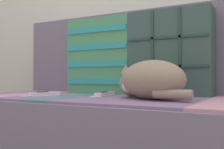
{
  "coord_description": "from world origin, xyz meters",
  "views": [
    {
      "loc": [
        0.54,
        -0.99,
        0.47
      ],
      "look_at": [
        -0.06,
        0.08,
        0.48
      ],
      "focal_mm": 45.0,
      "sensor_mm": 36.0,
      "label": 1
    }
  ],
  "objects_px": {
    "throw_pillow_quilted": "(170,53)",
    "sleeping_cat": "(149,80)",
    "game_remote_near": "(43,94)",
    "throw_pillow_striped": "(102,56)",
    "game_remote_far": "(104,94)",
    "couch": "(132,140)"
  },
  "relations": [
    {
      "from": "sleeping_cat",
      "to": "game_remote_far",
      "type": "relative_size",
      "value": 1.8
    },
    {
      "from": "game_remote_near",
      "to": "game_remote_far",
      "type": "relative_size",
      "value": 0.95
    },
    {
      "from": "throw_pillow_quilted",
      "to": "game_remote_far",
      "type": "xyz_separation_m",
      "value": [
        -0.25,
        -0.21,
        -0.2
      ]
    },
    {
      "from": "game_remote_near",
      "to": "game_remote_far",
      "type": "xyz_separation_m",
      "value": [
        0.26,
        0.13,
        0.0
      ]
    },
    {
      "from": "sleeping_cat",
      "to": "game_remote_near",
      "type": "height_order",
      "value": "sleeping_cat"
    },
    {
      "from": "game_remote_near",
      "to": "couch",
      "type": "bearing_deg",
      "value": 22.81
    },
    {
      "from": "game_remote_near",
      "to": "game_remote_far",
      "type": "height_order",
      "value": "same"
    },
    {
      "from": "throw_pillow_quilted",
      "to": "sleeping_cat",
      "type": "distance_m",
      "value": 0.3
    },
    {
      "from": "sleeping_cat",
      "to": "game_remote_far",
      "type": "xyz_separation_m",
      "value": [
        -0.24,
        0.06,
        -0.07
      ]
    },
    {
      "from": "couch",
      "to": "sleeping_cat",
      "type": "height_order",
      "value": "sleeping_cat"
    },
    {
      "from": "sleeping_cat",
      "to": "game_remote_near",
      "type": "bearing_deg",
      "value": -171.56
    },
    {
      "from": "sleeping_cat",
      "to": "throw_pillow_quilted",
      "type": "bearing_deg",
      "value": 89.06
    },
    {
      "from": "couch",
      "to": "game_remote_far",
      "type": "xyz_separation_m",
      "value": [
        -0.13,
        -0.03,
        0.2
      ]
    },
    {
      "from": "couch",
      "to": "game_remote_near",
      "type": "xyz_separation_m",
      "value": [
        -0.38,
        -0.16,
        0.2
      ]
    },
    {
      "from": "couch",
      "to": "game_remote_near",
      "type": "relative_size",
      "value": 9.08
    },
    {
      "from": "throw_pillow_quilted",
      "to": "throw_pillow_striped",
      "type": "distance_m",
      "value": 0.39
    },
    {
      "from": "couch",
      "to": "sleeping_cat",
      "type": "distance_m",
      "value": 0.31
    },
    {
      "from": "game_remote_near",
      "to": "game_remote_far",
      "type": "distance_m",
      "value": 0.29
    },
    {
      "from": "game_remote_far",
      "to": "sleeping_cat",
      "type": "bearing_deg",
      "value": -12.93
    },
    {
      "from": "throw_pillow_striped",
      "to": "sleeping_cat",
      "type": "height_order",
      "value": "throw_pillow_striped"
    },
    {
      "from": "throw_pillow_striped",
      "to": "sleeping_cat",
      "type": "relative_size",
      "value": 1.12
    },
    {
      "from": "throw_pillow_quilted",
      "to": "throw_pillow_striped",
      "type": "xyz_separation_m",
      "value": [
        -0.39,
        -0.0,
        -0.0
      ]
    }
  ]
}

